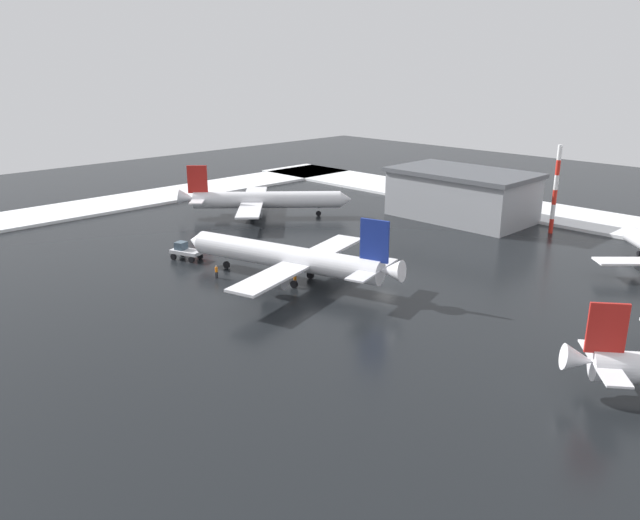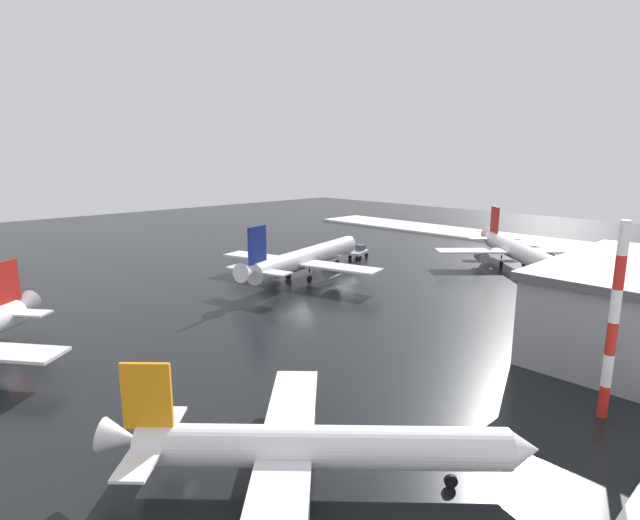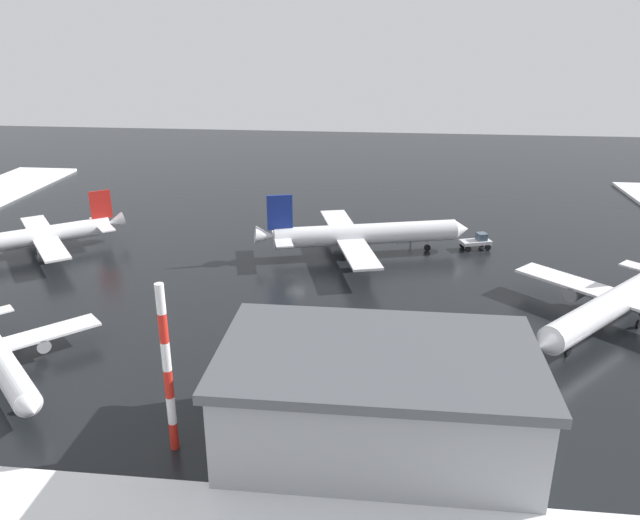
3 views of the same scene
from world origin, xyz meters
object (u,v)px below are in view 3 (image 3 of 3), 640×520
Objects in this scene: antenna_mast at (167,370)px; cargo_hangar at (377,399)px; airplane_far_rear at (617,301)px; airplane_parked_portside at (31,237)px; ground_crew_beside_wing at (346,245)px; ground_crew_mid_apron at (411,237)px; airplane_parked_starboard at (361,234)px; pushback_tug at (477,241)px.

antenna_mast reaches higher than cargo_hangar.
antenna_mast is at bearing -15.18° from airplane_far_rear.
airplane_parked_portside is at bearing 130.60° from antenna_mast.
ground_crew_beside_wing is 11.02m from ground_crew_mid_apron.
airplane_parked_portside is 46.74m from ground_crew_beside_wing.
airplane_parked_starboard reaches higher than airplane_parked_portside.
ground_crew_beside_wing is at bearing 138.83° from airplane_parked_starboard.
airplane_far_rear is at bearing -82.52° from pushback_tug.
airplane_parked_portside is 0.93× the size of airplane_far_rear.
ground_crew_beside_wing is (46.25, 6.48, -1.81)m from airplane_parked_portside.
airplane_far_rear is (29.83, -20.43, -0.06)m from airplane_parked_starboard.
airplane_far_rear is 5.05× the size of pushback_tug.
airplane_far_rear reaches higher than cargo_hangar.
ground_crew_beside_wing is at bearing -80.87° from airplane_far_rear.
airplane_parked_portside is 54.87m from antenna_mast.
airplane_far_rear is at bearing -49.64° from airplane_parked_starboard.
airplane_parked_starboard is at bearing 94.57° from cargo_hangar.
ground_crew_beside_wing is (-32.04, 21.51, -2.16)m from airplane_far_rear.
cargo_hangar reaches higher than ground_crew_mid_apron.
airplane_parked_starboard is 9.99m from ground_crew_mid_apron.
ground_crew_beside_wing is at bearing 77.47° from antenna_mast.
airplane_parked_starboard reaches higher than cargo_hangar.
ground_crew_mid_apron is (7.58, 6.11, -2.22)m from airplane_parked_starboard.
airplane_parked_starboard reaches higher than ground_crew_mid_apron.
pushback_tug is 0.20× the size of cargo_hangar.
airplane_far_rear reaches higher than ground_crew_beside_wing.
ground_crew_mid_apron is at bearing 153.85° from airplane_parked_portside.
ground_crew_beside_wing is 49.58m from antenna_mast.
airplane_far_rear is (78.30, -15.02, 0.35)m from airplane_parked_portside.
airplane_parked_portside is at bearing 142.97° from cargo_hangar.
airplane_parked_starboard is 1.34× the size of airplane_parked_portside.
cargo_hangar is (-14.17, -49.30, 3.16)m from pushback_tug.
ground_crew_mid_apron is at bearing 123.95° from ground_crew_beside_wing.
pushback_tug is 2.96× the size of ground_crew_mid_apron.
antenna_mast reaches higher than airplane_parked_starboard.
pushback_tug is 20.05m from ground_crew_beside_wing.
airplane_parked_portside is at bearing -57.87° from airplane_far_rear.
pushback_tug is (-12.27, 24.84, -1.85)m from airplane_far_rear.
airplane_parked_portside is 65.20m from cargo_hangar.
airplane_far_rear reaches higher than pushback_tug.
pushback_tug is at bearing 150.70° from airplane_parked_portside.
airplane_parked_portside is 1.63× the size of antenna_mast.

